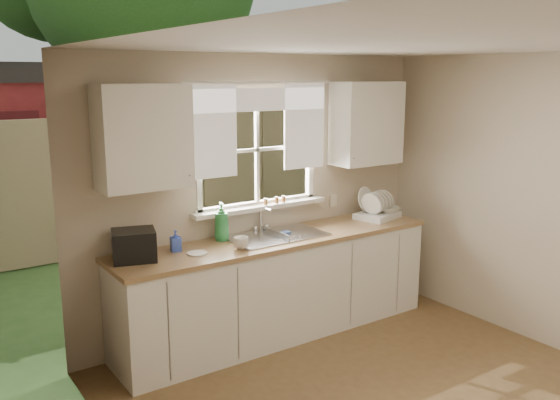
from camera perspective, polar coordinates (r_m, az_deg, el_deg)
room_walls at (r=3.89m, az=14.51°, el=-4.51°), size 3.62×4.02×2.50m
ceiling at (r=3.78m, az=14.77°, el=14.40°), size 3.60×4.00×0.02m
window at (r=5.38m, az=-2.12°, el=3.10°), size 1.38×0.16×1.06m
curtains at (r=5.29m, az=-1.86°, el=7.83°), size 1.50×0.03×0.81m
base_cabinets at (r=5.39m, az=-0.18°, el=-8.46°), size 3.00×0.62×0.87m
countertop at (r=5.24m, az=-0.19°, el=-3.79°), size 3.04×0.65×0.04m
upper_cabinet_left at (r=4.66m, az=-13.06°, el=5.94°), size 0.70×0.33×0.80m
upper_cabinet_right at (r=5.90m, az=8.34°, el=7.32°), size 0.70×0.33×0.80m
wall_outlet at (r=5.95m, az=5.16°, el=-0.06°), size 0.08×0.01×0.12m
sill_jars at (r=5.46m, az=-0.46°, el=-0.02°), size 0.24×0.04×0.06m
backyard at (r=11.49m, az=-17.80°, el=17.15°), size 20.00×10.00×6.13m
sink at (r=5.28m, az=-0.38°, el=-4.26°), size 0.88×0.52×0.40m
dish_rack at (r=5.99m, az=9.28°, el=-0.97°), size 0.49×0.42×0.30m
bowl at (r=6.04m, az=10.42°, el=-0.88°), size 0.27×0.27×0.05m
soap_bottle_a at (r=5.12m, az=-5.65°, el=-2.08°), size 0.16×0.16×0.33m
soap_bottle_b at (r=4.88m, az=-10.02°, el=-3.89°), size 0.09×0.09×0.17m
soap_bottle_c at (r=4.77m, az=-13.47°, el=-4.44°), size 0.15×0.15×0.17m
saucer at (r=4.80m, az=-7.98°, el=-5.10°), size 0.16×0.16×0.01m
cup at (r=4.88m, az=-3.75°, el=-4.17°), size 0.16×0.16×0.10m
black_appliance at (r=4.70m, az=-13.88°, el=-4.25°), size 0.39×0.36×0.24m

